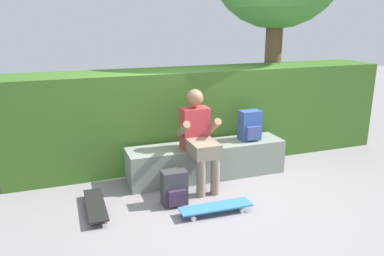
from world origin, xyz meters
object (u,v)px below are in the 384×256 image
object	(u,v)px
skateboard_near_person	(216,207)
backpack_on_bench	(250,126)
bench_main	(207,160)
skateboard_beside_bench	(95,205)
backpack_on_ground	(174,188)
person_skater	(199,136)

from	to	relation	value
skateboard_near_person	backpack_on_bench	world-z (taller)	backpack_on_bench
bench_main	skateboard_beside_bench	size ratio (longest dim) A/B	2.62
bench_main	skateboard_near_person	bearing A→B (deg)	-106.27
backpack_on_bench	backpack_on_ground	world-z (taller)	backpack_on_bench
person_skater	skateboard_beside_bench	size ratio (longest dim) A/B	1.50
skateboard_beside_bench	backpack_on_ground	size ratio (longest dim) A/B	2.00
person_skater	bench_main	bearing A→B (deg)	47.72
bench_main	backpack_on_bench	bearing A→B (deg)	-0.87
person_skater	backpack_on_ground	world-z (taller)	person_skater
bench_main	backpack_on_bench	size ratio (longest dim) A/B	5.25
backpack_on_bench	bench_main	bearing A→B (deg)	179.13
bench_main	backpack_on_bench	distance (m)	0.75
skateboard_beside_bench	backpack_on_bench	xyz separation A→B (m)	(2.12, 0.48, 0.57)
person_skater	skateboard_beside_bench	bearing A→B (deg)	-168.16
bench_main	person_skater	bearing A→B (deg)	-132.28
skateboard_near_person	skateboard_beside_bench	xyz separation A→B (m)	(-1.22, 0.49, 0.00)
backpack_on_bench	person_skater	bearing A→B (deg)	-165.80
bench_main	skateboard_near_person	world-z (taller)	bench_main
skateboard_near_person	backpack_on_ground	world-z (taller)	backpack_on_ground
skateboard_near_person	backpack_on_bench	xyz separation A→B (m)	(0.90, 0.97, 0.57)
skateboard_near_person	backpack_on_bench	distance (m)	1.44
backpack_on_ground	bench_main	bearing A→B (deg)	43.88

